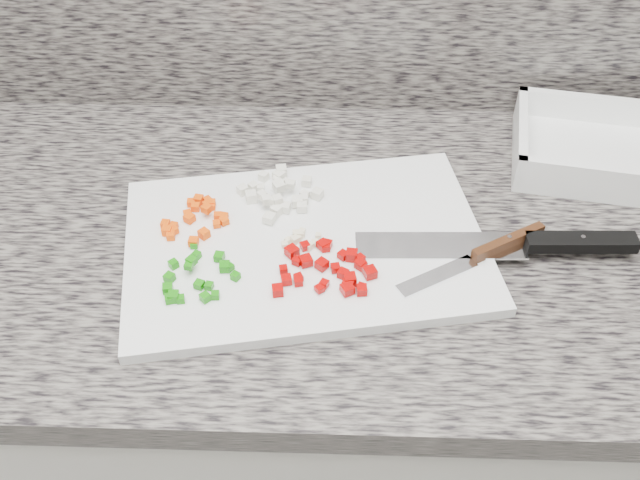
{
  "coord_description": "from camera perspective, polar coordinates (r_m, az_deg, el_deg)",
  "views": [
    {
      "loc": [
        0.06,
        0.72,
        1.56
      ],
      "look_at": [
        0.04,
        1.38,
        0.94
      ],
      "focal_mm": 40.0,
      "sensor_mm": 36.0,
      "label": 1
    }
  ],
  "objects": [
    {
      "name": "paring_knife",
      "position": [
        0.94,
        13.49,
        -0.82
      ],
      "size": [
        0.2,
        0.13,
        0.02
      ],
      "rotation": [
        0.0,
        0.0,
        0.54
      ],
      "color": "white",
      "rests_on": "cutting_board"
    },
    {
      "name": "cutting_board",
      "position": [
        0.94,
        -1.18,
        -0.35
      ],
      "size": [
        0.52,
        0.39,
        0.02
      ],
      "primitive_type": "cube",
      "rotation": [
        0.0,
        0.0,
        0.18
      ],
      "color": "white",
      "rests_on": "countertop"
    },
    {
      "name": "cabinet",
      "position": [
        1.34,
        -1.48,
        -13.79
      ],
      "size": [
        3.92,
        0.62,
        0.86
      ],
      "primitive_type": "cube",
      "color": "silver",
      "rests_on": "ground"
    },
    {
      "name": "countertop",
      "position": [
        0.99,
        -1.95,
        0.29
      ],
      "size": [
        3.96,
        0.64,
        0.04
      ],
      "primitive_type": "cube",
      "color": "slate",
      "rests_on": "cabinet"
    },
    {
      "name": "onion_pile",
      "position": [
        0.99,
        -3.27,
        3.82
      ],
      "size": [
        0.12,
        0.12,
        0.02
      ],
      "color": "white",
      "rests_on": "cutting_board"
    },
    {
      "name": "red_pepper_pile",
      "position": [
        0.89,
        0.84,
        -2.31
      ],
      "size": [
        0.13,
        0.1,
        0.01
      ],
      "color": "#A70302",
      "rests_on": "cutting_board"
    },
    {
      "name": "chef_knife",
      "position": [
        0.96,
        16.65,
        -0.26
      ],
      "size": [
        0.36,
        0.06,
        0.02
      ],
      "rotation": [
        0.0,
        0.0,
        0.03
      ],
      "color": "white",
      "rests_on": "cutting_board"
    },
    {
      "name": "green_pepper_pile",
      "position": [
        0.89,
        -9.9,
        -2.96
      ],
      "size": [
        0.1,
        0.11,
        0.02
      ],
      "color": "#177F0B",
      "rests_on": "cutting_board"
    },
    {
      "name": "carrot_pile",
      "position": [
        0.97,
        -9.96,
        1.72
      ],
      "size": [
        0.09,
        0.1,
        0.02
      ],
      "color": "#FC4E05",
      "rests_on": "cutting_board"
    },
    {
      "name": "tray",
      "position": [
        1.16,
        22.0,
        6.51
      ],
      "size": [
        0.3,
        0.24,
        0.06
      ],
      "rotation": [
        0.0,
        0.0,
        -0.18
      ],
      "color": "white",
      "rests_on": "countertop"
    },
    {
      "name": "garlic_pile",
      "position": [
        0.93,
        -1.58,
        0.1
      ],
      "size": [
        0.05,
        0.04,
        0.01
      ],
      "color": "#F2E5BB",
      "rests_on": "cutting_board"
    }
  ]
}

